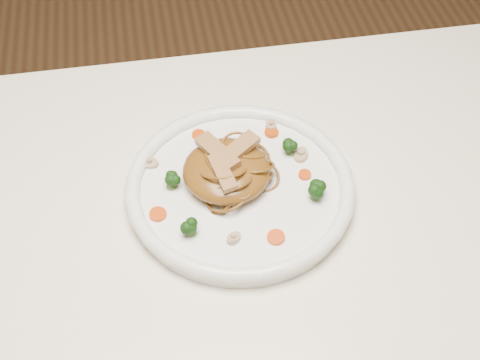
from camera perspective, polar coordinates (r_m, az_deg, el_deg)
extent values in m
cube|color=white|center=(0.84, -3.18, -7.33)|extent=(1.20, 0.80, 0.04)
cylinder|color=brown|center=(1.46, 16.97, -1.38)|extent=(0.06, 0.06, 0.71)
cylinder|color=white|center=(0.88, 0.00, -0.95)|extent=(0.31, 0.31, 0.02)
ellipsoid|color=brown|center=(0.87, -1.16, 0.83)|extent=(0.14, 0.14, 0.04)
cube|color=#A4714D|center=(0.87, -0.27, 2.60)|extent=(0.07, 0.06, 0.01)
cube|color=#A4714D|center=(0.86, -1.95, 2.43)|extent=(0.05, 0.07, 0.01)
cube|color=#A4714D|center=(0.84, -1.52, 0.68)|extent=(0.03, 0.06, 0.01)
cylinder|color=#B82D06|center=(0.94, 2.74, 4.12)|extent=(0.03, 0.03, 0.00)
cylinder|color=#B82D06|center=(0.85, -7.09, -2.95)|extent=(0.02, 0.02, 0.00)
cylinder|color=#B82D06|center=(0.89, 5.61, 0.46)|extent=(0.02, 0.02, 0.00)
cylinder|color=#B82D06|center=(0.94, -3.58, 3.91)|extent=(0.02, 0.02, 0.00)
cylinder|color=#B82D06|center=(0.82, 3.11, -4.96)|extent=(0.02, 0.02, 0.00)
cylinder|color=beige|center=(0.82, -0.56, -5.03)|extent=(0.03, 0.03, 0.01)
cylinder|color=beige|center=(0.91, 5.28, 2.17)|extent=(0.04, 0.04, 0.01)
cylinder|color=beige|center=(0.91, -7.80, 1.47)|extent=(0.03, 0.03, 0.01)
cylinder|color=beige|center=(0.95, 2.69, 4.70)|extent=(0.02, 0.02, 0.01)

